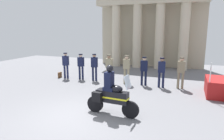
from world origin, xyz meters
name	(u,v)px	position (x,y,z in m)	size (l,w,h in m)	color
ground_plane	(77,117)	(0.00, 0.00, 0.00)	(28.00, 28.00, 0.00)	slate
colonnade_backdrop	(150,28)	(0.51, 11.13, 3.29)	(8.82, 1.58, 6.53)	#B6AB91
officer_in_row_0	(66,63)	(-3.73, 5.01, 1.00)	(0.39, 0.24, 1.69)	#191E42
officer_in_row_1	(81,64)	(-2.70, 5.18, 0.97)	(0.39, 0.24, 1.64)	#141938
officer_in_row_2	(94,65)	(-1.72, 5.13, 1.00)	(0.39, 0.24, 1.69)	#141938
officer_in_row_3	(109,66)	(-0.72, 5.07, 0.99)	(0.39, 0.24, 1.68)	gray
officer_in_row_4	(127,67)	(0.37, 5.10, 1.00)	(0.39, 0.24, 1.69)	gray
officer_in_row_5	(144,69)	(1.39, 5.15, 0.97)	(0.39, 0.24, 1.64)	black
officer_in_row_6	(162,70)	(2.39, 5.03, 0.98)	(0.39, 0.24, 1.67)	#141938
officer_in_row_7	(181,70)	(3.39, 5.15, 1.02)	(0.39, 0.24, 1.72)	#7A7056
motorcycle_with_rider	(110,94)	(1.10, 0.63, 0.79)	(2.09, 0.72, 1.90)	black
briefcase_on_ground	(60,75)	(-4.25, 5.04, 0.18)	(0.10, 0.32, 0.36)	brown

